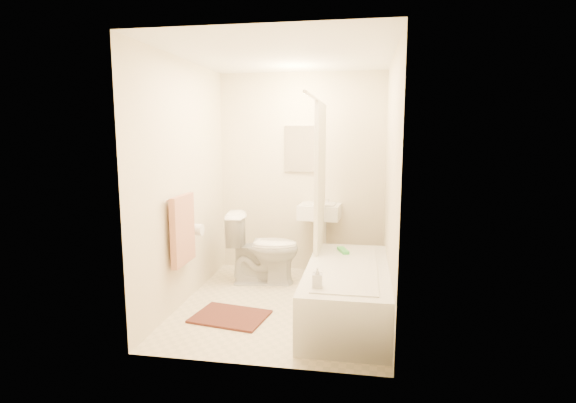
% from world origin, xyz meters
% --- Properties ---
extents(floor, '(2.40, 2.40, 0.00)m').
position_xyz_m(floor, '(0.00, 0.00, 0.00)').
color(floor, beige).
rests_on(floor, ground).
extents(ceiling, '(2.40, 2.40, 0.00)m').
position_xyz_m(ceiling, '(0.00, 0.00, 2.40)').
color(ceiling, white).
rests_on(ceiling, ground).
extents(wall_back, '(2.00, 0.02, 2.40)m').
position_xyz_m(wall_back, '(0.00, 1.20, 1.20)').
color(wall_back, beige).
rests_on(wall_back, ground).
extents(wall_left, '(0.02, 2.40, 2.40)m').
position_xyz_m(wall_left, '(-1.00, 0.00, 1.20)').
color(wall_left, beige).
rests_on(wall_left, ground).
extents(wall_right, '(0.02, 2.40, 2.40)m').
position_xyz_m(wall_right, '(1.00, 0.00, 1.20)').
color(wall_right, beige).
rests_on(wall_right, ground).
extents(mirror, '(0.40, 0.03, 0.55)m').
position_xyz_m(mirror, '(0.00, 1.18, 1.50)').
color(mirror, white).
rests_on(mirror, wall_back).
extents(curtain_rod, '(0.03, 1.70, 0.03)m').
position_xyz_m(curtain_rod, '(0.30, 0.10, 2.00)').
color(curtain_rod, silver).
rests_on(curtain_rod, wall_back).
extents(shower_curtain, '(0.04, 0.80, 1.55)m').
position_xyz_m(shower_curtain, '(0.30, 0.50, 1.22)').
color(shower_curtain, silver).
rests_on(shower_curtain, curtain_rod).
extents(towel_bar, '(0.02, 0.60, 0.02)m').
position_xyz_m(towel_bar, '(-0.96, -0.25, 1.10)').
color(towel_bar, silver).
rests_on(towel_bar, wall_left).
extents(towel, '(0.06, 0.45, 0.66)m').
position_xyz_m(towel, '(-0.93, -0.25, 0.78)').
color(towel, '#CC7266').
rests_on(towel, towel_bar).
extents(toilet_paper, '(0.11, 0.12, 0.12)m').
position_xyz_m(toilet_paper, '(-0.93, 0.12, 0.70)').
color(toilet_paper, white).
rests_on(toilet_paper, wall_left).
extents(toilet, '(0.86, 0.56, 0.79)m').
position_xyz_m(toilet, '(-0.35, 0.62, 0.40)').
color(toilet, silver).
rests_on(toilet, floor).
extents(sink, '(0.50, 0.42, 0.93)m').
position_xyz_m(sink, '(0.25, 1.03, 0.47)').
color(sink, white).
rests_on(sink, floor).
extents(bathtub, '(0.74, 1.69, 0.48)m').
position_xyz_m(bathtub, '(0.63, -0.19, 0.24)').
color(bathtub, silver).
rests_on(bathtub, floor).
extents(bath_mat, '(0.72, 0.59, 0.02)m').
position_xyz_m(bath_mat, '(-0.43, -0.40, 0.01)').
color(bath_mat, '#52231C').
rests_on(bath_mat, floor).
extents(soap_bottle, '(0.08, 0.09, 0.17)m').
position_xyz_m(soap_bottle, '(0.42, -0.80, 0.56)').
color(soap_bottle, silver).
rests_on(soap_bottle, bathtub).
extents(scrub_brush, '(0.14, 0.23, 0.04)m').
position_xyz_m(scrub_brush, '(0.56, 0.29, 0.50)').
color(scrub_brush, green).
rests_on(scrub_brush, bathtub).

